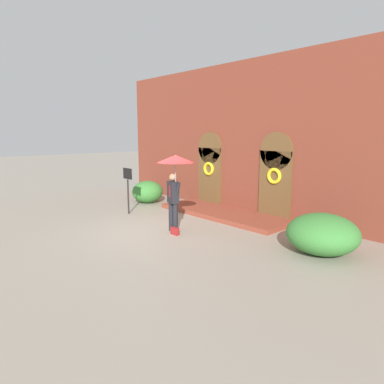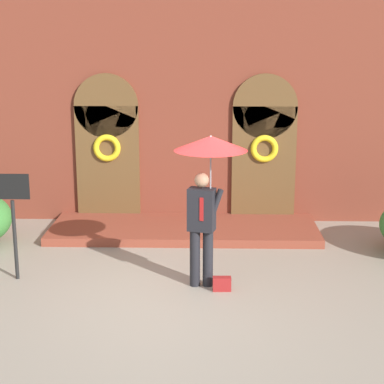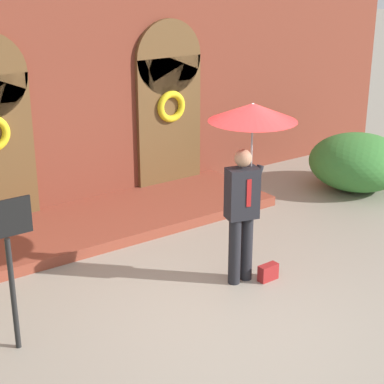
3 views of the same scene
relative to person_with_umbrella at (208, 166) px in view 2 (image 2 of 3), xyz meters
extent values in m
plane|color=gray|center=(-0.47, -0.39, -1.91)|extent=(80.00, 80.00, 0.00)
cube|color=brown|center=(-0.47, 3.81, 0.89)|extent=(14.00, 0.50, 5.60)
cube|color=brown|center=(-2.07, 3.52, -0.71)|extent=(1.30, 0.08, 2.40)
cylinder|color=brown|center=(-2.07, 3.52, 0.49)|extent=(1.30, 0.08, 1.30)
cube|color=brown|center=(1.13, 3.52, -0.71)|extent=(1.30, 0.08, 2.40)
cylinder|color=brown|center=(1.13, 3.52, 0.49)|extent=(1.30, 0.08, 1.30)
torus|color=yellow|center=(-2.07, 3.45, -0.36)|extent=(0.56, 0.12, 0.56)
torus|color=yellow|center=(1.13, 3.45, -0.36)|extent=(0.56, 0.12, 0.56)
cube|color=brown|center=(-0.47, 2.66, -1.83)|extent=(5.20, 1.80, 0.16)
cylinder|color=black|center=(-0.20, 0.00, -1.46)|extent=(0.16, 0.16, 0.90)
cylinder|color=black|center=(0.00, 0.00, -1.46)|extent=(0.16, 0.16, 0.90)
cube|color=black|center=(-0.10, 0.00, -0.68)|extent=(0.45, 0.34, 0.66)
cube|color=#A51919|center=(-0.10, -0.13, -0.64)|extent=(0.06, 0.03, 0.36)
sphere|color=#A87A5B|center=(-0.10, 0.00, -0.22)|extent=(0.22, 0.22, 0.22)
cylinder|color=black|center=(0.12, 0.00, -0.58)|extent=(0.22, 0.09, 0.46)
cylinder|color=gray|center=(0.03, 0.00, -0.26)|extent=(0.02, 0.02, 0.98)
cone|color=red|center=(0.03, 0.00, 0.34)|extent=(1.10, 1.10, 0.22)
cone|color=white|center=(0.03, 0.00, 0.35)|extent=(0.61, 0.60, 0.20)
cube|color=maroon|center=(0.22, -0.20, -1.80)|extent=(0.28, 0.13, 0.22)
cylinder|color=black|center=(-3.05, 0.21, -1.26)|extent=(0.06, 0.06, 1.30)
cube|color=black|center=(-3.05, 0.21, -0.39)|extent=(0.56, 0.03, 0.40)
camera|label=1|loc=(7.92, -6.40, 1.10)|focal=32.00mm
camera|label=2|loc=(0.00, -9.36, 1.94)|focal=60.00mm
camera|label=3|loc=(-4.98, -5.79, 2.10)|focal=60.00mm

